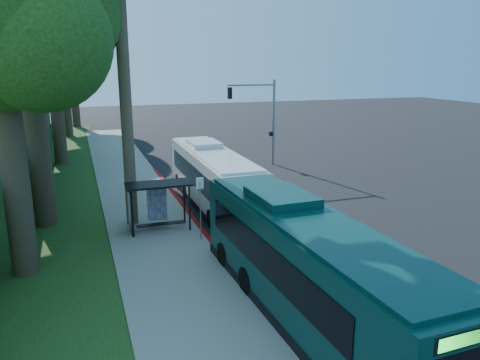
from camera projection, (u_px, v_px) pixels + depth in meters
name	position (u px, v px, depth m)	size (l,w,h in m)	color
ground	(265.00, 202.00, 28.73)	(140.00, 140.00, 0.00)	black
sidewalk	(146.00, 214.00, 26.37)	(4.50, 70.00, 0.12)	gray
red_curb	(204.00, 233.00, 23.45)	(0.25, 30.00, 0.13)	maroon
grass_verge	(42.00, 200.00, 29.12)	(8.00, 70.00, 0.06)	#234719
bus_shelter	(153.00, 197.00, 23.34)	(3.20, 1.51, 2.55)	black
stop_sign_pole	(200.00, 200.00, 21.91)	(0.35, 0.06, 3.17)	gray
traffic_signal_pole	(262.00, 112.00, 38.01)	(4.10, 0.30, 7.00)	gray
tree_0	(25.00, 0.00, 21.98)	(8.40, 8.00, 15.70)	#382B1E
tree_2	(51.00, 35.00, 36.96)	(8.82, 8.40, 15.12)	#382B1E
tree_3	(30.00, 22.00, 43.27)	(10.08, 9.60, 17.28)	#382B1E
tree_4	(62.00, 49.00, 51.94)	(8.40, 8.00, 14.14)	#382B1E
tree_5	(72.00, 57.00, 59.76)	(7.35, 7.00, 12.86)	#382B1E
white_bus	(212.00, 176.00, 27.85)	(2.68, 12.04, 3.58)	silver
teal_bus	(307.00, 265.00, 15.36)	(3.14, 12.98, 3.85)	#09342F
pickup	(260.00, 180.00, 31.40)	(2.19, 4.75, 1.32)	silver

